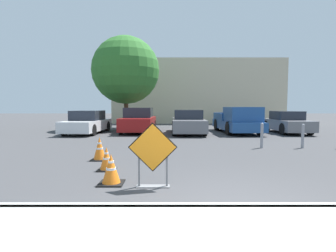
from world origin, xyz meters
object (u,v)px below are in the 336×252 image
traffic_cone_nearest (112,169)px  parked_car_nearest (88,123)px  traffic_cone_third (100,149)px  bollard_second (304,135)px  bollard_nearest (263,135)px  parked_car_third (189,122)px  traffic_cone_second (107,159)px  parked_car_fourth (288,123)px  parked_car_second (140,121)px  road_closed_sign (154,153)px  pickup_truck (239,121)px

traffic_cone_nearest → parked_car_nearest: (-3.76, 10.60, 0.33)m
traffic_cone_third → bollard_second: bearing=17.4°
parked_car_nearest → bollard_nearest: (8.70, -5.75, -0.12)m
parked_car_nearest → bollard_second: (10.33, -5.75, -0.14)m
parked_car_third → traffic_cone_second: bearing=74.2°
bollard_nearest → bollard_second: 1.63m
parked_car_nearest → parked_car_fourth: bearing=-175.7°
parked_car_fourth → bollard_second: 6.30m
traffic_cone_second → traffic_cone_third: (-0.52, 1.30, 0.05)m
traffic_cone_second → traffic_cone_third: bearing=111.7°
parked_car_third → parked_car_second: bearing=-9.5°
traffic_cone_third → parked_car_fourth: size_ratio=0.18×
traffic_cone_second → parked_car_third: size_ratio=0.13×
parked_car_third → bollard_nearest: 6.27m
road_closed_sign → bollard_second: size_ratio=1.38×
parked_car_second → parked_car_fourth: bearing=179.1°
traffic_cone_second → bollard_second: size_ratio=0.63×
traffic_cone_nearest → bollard_nearest: (4.94, 4.85, 0.22)m
traffic_cone_third → pickup_truck: size_ratio=0.14×
parked_car_second → bollard_second: parked_car_second is taller
pickup_truck → parked_car_fourth: bearing=179.8°
parked_car_second → parked_car_third: size_ratio=0.92×
bollard_nearest → traffic_cone_second: bearing=-145.6°
traffic_cone_third → bollard_nearest: bollard_nearest is taller
parked_car_second → bollard_nearest: parked_car_second is taller
traffic_cone_second → parked_car_second: 9.98m
traffic_cone_third → parked_car_nearest: 8.59m
road_closed_sign → parked_car_nearest: parked_car_nearest is taller
parked_car_second → bollard_nearest: size_ratio=4.33×
pickup_truck → bollard_nearest: 5.86m
parked_car_third → parked_car_nearest: bearing=0.9°
parked_car_nearest → parked_car_fourth: parked_car_nearest is taller
traffic_cone_third → parked_car_second: size_ratio=0.16×
road_closed_sign → parked_car_third: bearing=81.9°
traffic_cone_third → parked_car_third: bearing=67.6°
traffic_cone_nearest → bollard_second: size_ratio=0.67×
traffic_cone_second → parked_car_fourth: parked_car_fourth is taller
traffic_cone_nearest → parked_car_second: parked_car_second is taller
parked_car_second → parked_car_nearest: bearing=11.7°
road_closed_sign → pickup_truck: pickup_truck is taller
traffic_cone_nearest → pickup_truck: 12.04m
traffic_cone_second → parked_car_fourth: (9.02, 9.60, 0.34)m
parked_car_nearest → bollard_nearest: size_ratio=4.51×
parked_car_second → parked_car_third: parked_car_second is taller
parked_car_fourth → bollard_nearest: (-3.69, -5.95, -0.11)m
traffic_cone_nearest → parked_car_second: (-0.66, 11.17, 0.41)m
traffic_cone_nearest → parked_car_nearest: bearing=109.5°
traffic_cone_second → parked_car_third: 9.81m
traffic_cone_nearest → parked_car_fourth: size_ratio=0.16×
pickup_truck → parked_car_fourth: size_ratio=1.28×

